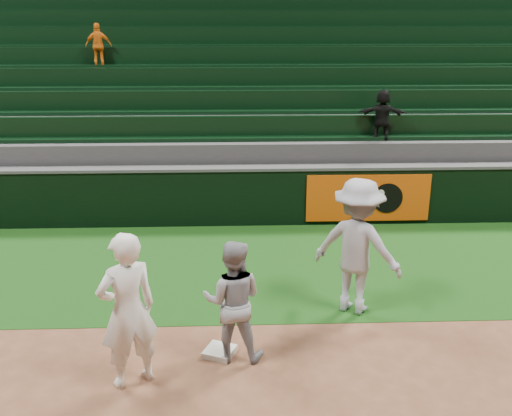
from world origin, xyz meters
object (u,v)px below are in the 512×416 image
at_px(first_baseman, 128,311).
at_px(baserunner, 233,301).
at_px(base_coach, 357,247).
at_px(first_base, 220,352).

xyz_separation_m(first_baseman, baserunner, (1.21, 0.51, -0.16)).
height_order(first_baseman, base_coach, base_coach).
bearing_deg(first_base, first_baseman, -151.74).
height_order(first_base, baserunner, baserunner).
bearing_deg(baserunner, base_coach, -140.51).
xyz_separation_m(first_base, first_baseman, (-1.03, -0.55, 0.92)).
bearing_deg(first_baseman, first_base, 177.74).
distance_m(first_baseman, base_coach, 3.46).
xyz_separation_m(first_base, baserunner, (0.18, -0.04, 0.76)).
distance_m(first_base, base_coach, 2.49).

